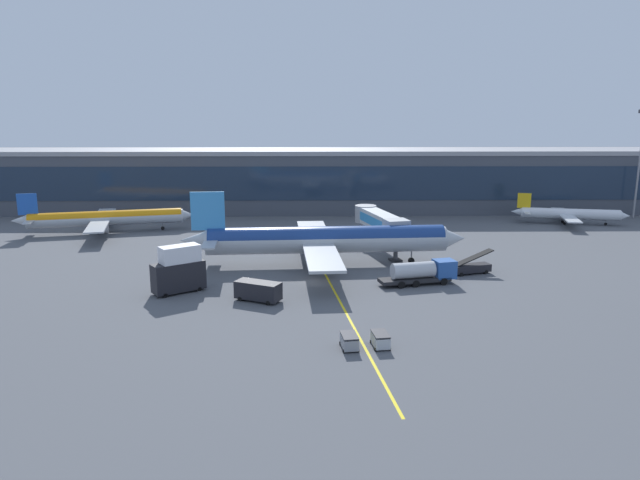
% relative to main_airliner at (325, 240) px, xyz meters
% --- Properties ---
extents(ground_plane, '(700.00, 700.00, 0.00)m').
position_rel_main_airliner_xyz_m(ground_plane, '(-1.95, -9.27, -4.13)').
color(ground_plane, '#515459').
extents(apron_lead_in_line, '(9.94, 79.45, 0.01)m').
position_rel_main_airliner_xyz_m(apron_lead_in_line, '(0.15, -7.27, -4.12)').
color(apron_lead_in_line, yellow).
rests_on(apron_lead_in_line, ground_plane).
extents(terminal_building, '(214.06, 18.44, 14.86)m').
position_rel_main_airliner_xyz_m(terminal_building, '(16.11, 53.96, 3.32)').
color(terminal_building, '#424751').
rests_on(terminal_building, ground_plane).
extents(main_airliner, '(44.49, 35.34, 11.76)m').
position_rel_main_airliner_xyz_m(main_airliner, '(0.00, 0.00, 0.00)').
color(main_airliner, '#B2B7BC').
rests_on(main_airliner, ground_plane).
extents(jet_bridge, '(7.67, 18.24, 6.82)m').
position_rel_main_airliner_xyz_m(jet_bridge, '(9.48, 10.52, 0.96)').
color(jet_bridge, '#B2B7BC').
rests_on(jet_bridge, ground_plane).
extents(fuel_tanker, '(11.09, 4.88, 3.25)m').
position_rel_main_airliner_xyz_m(fuel_tanker, '(13.27, -10.42, -2.38)').
color(fuel_tanker, '#232326').
rests_on(fuel_tanker, ground_plane).
extents(catering_lift, '(7.01, 5.95, 6.30)m').
position_rel_main_airliner_xyz_m(catering_lift, '(-19.60, -13.70, -1.06)').
color(catering_lift, black).
rests_on(catering_lift, ground_plane).
extents(belt_loader, '(6.97, 3.63, 3.49)m').
position_rel_main_airliner_xyz_m(belt_loader, '(21.43, -5.11, -3.14)').
color(belt_loader, black).
rests_on(belt_loader, ground_plane).
extents(lavatory_truck, '(6.23, 4.55, 2.50)m').
position_rel_main_airliner_xyz_m(lavatory_truck, '(-8.76, -17.57, -2.71)').
color(lavatory_truck, black).
rests_on(lavatory_truck, ground_plane).
extents(baggage_cart_0, '(1.90, 2.82, 1.48)m').
position_rel_main_airliner_xyz_m(baggage_cart_0, '(1.65, -32.99, -3.34)').
color(baggage_cart_0, gray).
rests_on(baggage_cart_0, ground_plane).
extents(baggage_cart_1, '(1.90, 2.82, 1.48)m').
position_rel_main_airliner_xyz_m(baggage_cart_1, '(4.83, -32.60, -3.34)').
color(baggage_cart_1, '#B2B7BC').
rests_on(baggage_cart_1, ground_plane).
extents(commuter_jet_far, '(34.05, 27.47, 8.33)m').
position_rel_main_airliner_xyz_m(commuter_jet_far, '(-43.01, 26.48, -1.17)').
color(commuter_jet_far, '#B2B7BC').
rests_on(commuter_jet_far, ground_plane).
extents(commuter_jet_near, '(24.00, 19.26, 6.45)m').
position_rel_main_airliner_xyz_m(commuter_jet_near, '(53.22, 34.25, -1.88)').
color(commuter_jet_near, silver).
rests_on(commuter_jet_near, ground_plane).
extents(apron_light_mast_0, '(2.80, 0.50, 24.17)m').
position_rel_main_airliner_xyz_m(apron_light_mast_0, '(71.50, 42.00, 9.95)').
color(apron_light_mast_0, gray).
rests_on(apron_light_mast_0, ground_plane).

